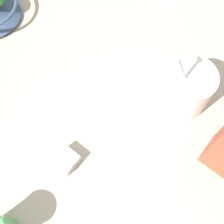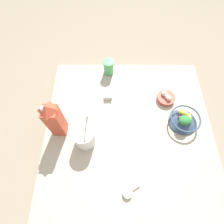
{
  "view_description": "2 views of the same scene",
  "coord_description": "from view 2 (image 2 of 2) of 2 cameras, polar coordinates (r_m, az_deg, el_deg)",
  "views": [
    {
      "loc": [
        -0.31,
        -0.34,
        0.79
      ],
      "look_at": [
        -0.07,
        -0.15,
        0.07
      ],
      "focal_mm": 50.0,
      "sensor_mm": 36.0,
      "label": 1
    },
    {
      "loc": [
        0.42,
        -0.1,
        1.05
      ],
      "look_at": [
        -0.07,
        -0.11,
        0.12
      ],
      "focal_mm": 28.0,
      "sensor_mm": 36.0,
      "label": 2
    }
  ],
  "objects": [
    {
      "name": "countertop",
      "position": [
        1.12,
        5.42,
        -5.54
      ],
      "size": [
        1.04,
        1.04,
        0.03
      ],
      "color": "#B2A893",
      "rests_on": "ground_plane"
    },
    {
      "name": "fruit_bowl",
      "position": [
        1.16,
        22.58,
        -2.32
      ],
      "size": [
        0.19,
        0.19,
        0.09
      ],
      "color": "#384C6B",
      "rests_on": "countertop"
    },
    {
      "name": "milk_carton",
      "position": [
        1.01,
        -18.31,
        -2.34
      ],
      "size": [
        0.08,
        0.08,
        0.3
      ],
      "color": "#CC4C33",
      "rests_on": "countertop"
    },
    {
      "name": "drinking_cup",
      "position": [
        1.29,
        -1.13,
        14.51
      ],
      "size": [
        0.08,
        0.08,
        0.11
      ],
      "color": "#4CB266",
      "rests_on": "countertop"
    },
    {
      "name": "ground_plane",
      "position": [
        1.13,
        5.35,
        -5.85
      ],
      "size": [
        6.0,
        6.0,
        0.0
      ],
      "primitive_type": "plane",
      "color": "gray"
    },
    {
      "name": "measuring_scoop",
      "position": [
        1.01,
        5.22,
        -24.8
      ],
      "size": [
        0.07,
        0.1,
        0.02
      ],
      "color": "white",
      "rests_on": "countertop"
    },
    {
      "name": "spice_jar",
      "position": [
        1.19,
        -1.24,
        5.39
      ],
      "size": [
        0.05,
        0.05,
        0.03
      ],
      "color": "silver",
      "rests_on": "countertop"
    },
    {
      "name": "yogurt_tub",
      "position": [
        1.01,
        -9.06,
        -8.0
      ],
      "size": [
        0.12,
        0.12,
        0.25
      ],
      "color": "white",
      "rests_on": "countertop"
    },
    {
      "name": "garlic_bowl",
      "position": [
        1.23,
        17.19,
        4.48
      ],
      "size": [
        0.12,
        0.12,
        0.06
      ],
      "color": "#B24C3D",
      "rests_on": "countertop"
    }
  ]
}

